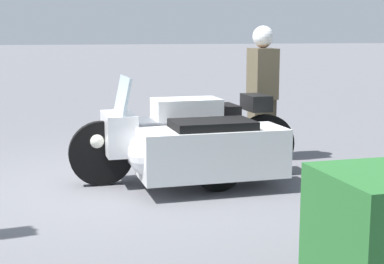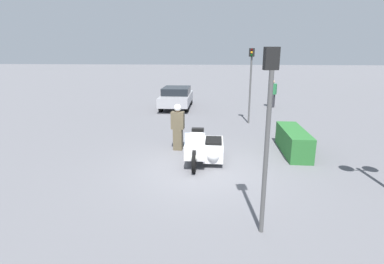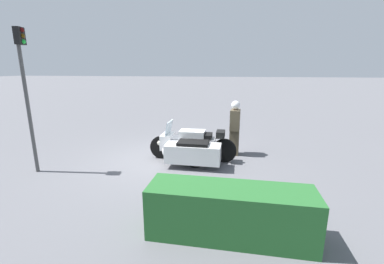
% 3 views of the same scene
% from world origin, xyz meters
% --- Properties ---
extents(ground_plane, '(160.00, 160.00, 0.00)m').
position_xyz_m(ground_plane, '(0.00, 0.00, 0.00)').
color(ground_plane, slate).
extents(police_motorcycle, '(2.60, 1.20, 1.17)m').
position_xyz_m(police_motorcycle, '(-0.71, 0.09, 0.48)').
color(police_motorcycle, black).
rests_on(police_motorcycle, ground).
extents(officer_rider, '(0.31, 0.49, 1.72)m').
position_xyz_m(officer_rider, '(-1.96, -0.97, 0.91)').
color(officer_rider, brown).
rests_on(officer_rider, ground).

